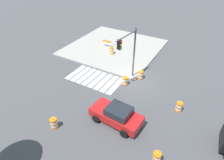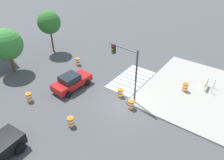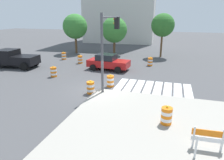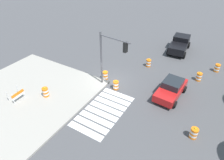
{
  "view_description": "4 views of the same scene",
  "coord_description": "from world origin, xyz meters",
  "px_view_note": "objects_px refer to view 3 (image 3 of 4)",
  "views": [
    {
      "loc": [
        -6.46,
        16.04,
        12.22
      ],
      "look_at": [
        1.73,
        1.95,
        0.72
      ],
      "focal_mm": 31.35,
      "sensor_mm": 36.0,
      "label": 1
    },
    {
      "loc": [
        -13.75,
        -8.32,
        13.3
      ],
      "look_at": [
        0.9,
        2.29,
        1.39
      ],
      "focal_mm": 34.19,
      "sensor_mm": 36.0,
      "label": 2
    },
    {
      "loc": [
        5.18,
        -13.53,
        5.5
      ],
      "look_at": [
        0.85,
        0.93,
        0.61
      ],
      "focal_mm": 32.31,
      "sensor_mm": 36.0,
      "label": 3
    },
    {
      "loc": [
        14.39,
        8.9,
        11.93
      ],
      "look_at": [
        0.99,
        0.84,
        1.17
      ],
      "focal_mm": 31.4,
      "sensor_mm": 36.0,
      "label": 4
    }
  ],
  "objects_px": {
    "traffic_barrel_median_near": "(91,88)",
    "traffic_barrel_on_sidewalk": "(166,116)",
    "construction_barricade": "(209,139)",
    "sports_car": "(108,62)",
    "traffic_barrel_crosswalk_end": "(54,72)",
    "street_tree_streetside_mid": "(75,27)",
    "pickup_truck": "(13,58)",
    "traffic_light_pole": "(109,38)",
    "street_tree_streetside_near": "(114,30)",
    "traffic_barrel_near_corner": "(110,81)",
    "street_tree_streetside_far": "(163,25)",
    "traffic_barrel_median_far": "(150,62)",
    "traffic_barrel_lane_center": "(80,60)",
    "traffic_barrel_far_curb": "(64,56)"
  },
  "relations": [
    {
      "from": "traffic_barrel_near_corner",
      "to": "pickup_truck",
      "type": "bearing_deg",
      "value": 165.96
    },
    {
      "from": "sports_car",
      "to": "traffic_barrel_on_sidewalk",
      "type": "bearing_deg",
      "value": -57.67
    },
    {
      "from": "construction_barricade",
      "to": "traffic_barrel_on_sidewalk",
      "type": "bearing_deg",
      "value": 133.49
    },
    {
      "from": "street_tree_streetside_near",
      "to": "traffic_barrel_near_corner",
      "type": "bearing_deg",
      "value": -75.27
    },
    {
      "from": "traffic_barrel_crosswalk_end",
      "to": "street_tree_streetside_far",
      "type": "xyz_separation_m",
      "value": [
        8.93,
        12.39,
        3.75
      ]
    },
    {
      "from": "traffic_barrel_crosswalk_end",
      "to": "street_tree_streetside_near",
      "type": "bearing_deg",
      "value": 78.62
    },
    {
      "from": "traffic_barrel_lane_center",
      "to": "traffic_light_pole",
      "type": "bearing_deg",
      "value": -51.3
    },
    {
      "from": "pickup_truck",
      "to": "street_tree_streetside_near",
      "type": "distance_m",
      "value": 13.53
    },
    {
      "from": "traffic_barrel_median_near",
      "to": "construction_barricade",
      "type": "bearing_deg",
      "value": -34.51
    },
    {
      "from": "traffic_barrel_far_curb",
      "to": "traffic_light_pole",
      "type": "distance_m",
      "value": 12.95
    },
    {
      "from": "traffic_barrel_median_near",
      "to": "street_tree_streetside_near",
      "type": "relative_size",
      "value": 0.19
    },
    {
      "from": "traffic_barrel_crosswalk_end",
      "to": "traffic_barrel_on_sidewalk",
      "type": "distance_m",
      "value": 12.05
    },
    {
      "from": "traffic_barrel_near_corner",
      "to": "street_tree_streetside_near",
      "type": "distance_m",
      "value": 13.89
    },
    {
      "from": "pickup_truck",
      "to": "street_tree_streetside_mid",
      "type": "bearing_deg",
      "value": 74.13
    },
    {
      "from": "construction_barricade",
      "to": "street_tree_streetside_mid",
      "type": "distance_m",
      "value": 25.29
    },
    {
      "from": "traffic_barrel_median_near",
      "to": "street_tree_streetside_far",
      "type": "relative_size",
      "value": 0.18
    },
    {
      "from": "traffic_barrel_crosswalk_end",
      "to": "street_tree_streetside_mid",
      "type": "distance_m",
      "value": 12.75
    },
    {
      "from": "traffic_barrel_far_curb",
      "to": "pickup_truck",
      "type": "bearing_deg",
      "value": -122.39
    },
    {
      "from": "traffic_barrel_median_far",
      "to": "traffic_barrel_on_sidewalk",
      "type": "distance_m",
      "value": 13.21
    },
    {
      "from": "traffic_barrel_near_corner",
      "to": "traffic_barrel_lane_center",
      "type": "height_order",
      "value": "same"
    },
    {
      "from": "traffic_barrel_on_sidewalk",
      "to": "construction_barricade",
      "type": "xyz_separation_m",
      "value": [
        1.71,
        -1.81,
        0.12
      ]
    },
    {
      "from": "traffic_barrel_near_corner",
      "to": "street_tree_streetside_mid",
      "type": "height_order",
      "value": "street_tree_streetside_mid"
    },
    {
      "from": "pickup_truck",
      "to": "traffic_light_pole",
      "type": "distance_m",
      "value": 13.02
    },
    {
      "from": "traffic_barrel_on_sidewalk",
      "to": "street_tree_streetside_far",
      "type": "xyz_separation_m",
      "value": [
        -1.47,
        18.48,
        3.6
      ]
    },
    {
      "from": "traffic_barrel_median_near",
      "to": "traffic_barrel_far_curb",
      "type": "bearing_deg",
      "value": 128.03
    },
    {
      "from": "construction_barricade",
      "to": "traffic_barrel_median_near",
      "type": "bearing_deg",
      "value": 145.49
    },
    {
      "from": "pickup_truck",
      "to": "traffic_barrel_on_sidewalk",
      "type": "height_order",
      "value": "pickup_truck"
    },
    {
      "from": "sports_car",
      "to": "pickup_truck",
      "type": "xyz_separation_m",
      "value": [
        -10.33,
        -1.97,
        0.16
      ]
    },
    {
      "from": "traffic_light_pole",
      "to": "traffic_barrel_far_curb",
      "type": "bearing_deg",
      "value": 135.3
    },
    {
      "from": "sports_car",
      "to": "pickup_truck",
      "type": "bearing_deg",
      "value": -169.18
    },
    {
      "from": "traffic_barrel_lane_center",
      "to": "street_tree_streetside_mid",
      "type": "xyz_separation_m",
      "value": [
        -3.47,
        6.05,
        3.44
      ]
    },
    {
      "from": "traffic_barrel_crosswalk_end",
      "to": "street_tree_streetside_near",
      "type": "xyz_separation_m",
      "value": [
        2.42,
        12.01,
        3.06
      ]
    },
    {
      "from": "traffic_light_pole",
      "to": "street_tree_streetside_mid",
      "type": "bearing_deg",
      "value": 124.92
    },
    {
      "from": "traffic_light_pole",
      "to": "traffic_barrel_near_corner",
      "type": "bearing_deg",
      "value": 94.5
    },
    {
      "from": "pickup_truck",
      "to": "traffic_barrel_median_near",
      "type": "bearing_deg",
      "value": -23.64
    },
    {
      "from": "traffic_barrel_lane_center",
      "to": "street_tree_streetside_near",
      "type": "height_order",
      "value": "street_tree_streetside_near"
    },
    {
      "from": "traffic_barrel_median_far",
      "to": "traffic_barrel_lane_center",
      "type": "xyz_separation_m",
      "value": [
        -8.11,
        -1.2,
        0.0
      ]
    },
    {
      "from": "sports_car",
      "to": "traffic_barrel_crosswalk_end",
      "type": "height_order",
      "value": "sports_car"
    },
    {
      "from": "traffic_barrel_lane_center",
      "to": "traffic_barrel_far_curb",
      "type": "bearing_deg",
      "value": 154.55
    },
    {
      "from": "traffic_barrel_median_near",
      "to": "traffic_barrel_lane_center",
      "type": "relative_size",
      "value": 1.0
    },
    {
      "from": "pickup_truck",
      "to": "traffic_barrel_lane_center",
      "type": "bearing_deg",
      "value": 31.08
    },
    {
      "from": "pickup_truck",
      "to": "traffic_barrel_median_far",
      "type": "bearing_deg",
      "value": 19.1
    },
    {
      "from": "traffic_light_pole",
      "to": "street_tree_streetside_near",
      "type": "height_order",
      "value": "traffic_light_pole"
    },
    {
      "from": "street_tree_streetside_far",
      "to": "traffic_light_pole",
      "type": "bearing_deg",
      "value": -102.14
    },
    {
      "from": "construction_barricade",
      "to": "street_tree_streetside_near",
      "type": "height_order",
      "value": "street_tree_streetside_near"
    },
    {
      "from": "construction_barricade",
      "to": "street_tree_streetside_mid",
      "type": "relative_size",
      "value": 0.23
    },
    {
      "from": "traffic_barrel_median_near",
      "to": "sports_car",
      "type": "bearing_deg",
      "value": 97.07
    },
    {
      "from": "traffic_barrel_on_sidewalk",
      "to": "construction_barricade",
      "type": "height_order",
      "value": "traffic_barrel_on_sidewalk"
    },
    {
      "from": "traffic_barrel_median_near",
      "to": "traffic_barrel_on_sidewalk",
      "type": "bearing_deg",
      "value": -29.81
    },
    {
      "from": "traffic_barrel_on_sidewalk",
      "to": "traffic_barrel_near_corner",
      "type": "bearing_deg",
      "value": 132.22
    }
  ]
}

